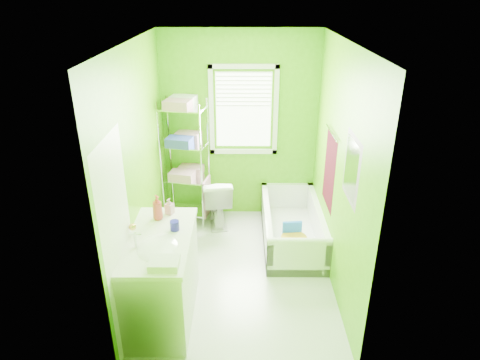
{
  "coord_description": "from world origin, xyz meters",
  "views": [
    {
      "loc": [
        0.04,
        -4.14,
        3.09
      ],
      "look_at": [
        0.01,
        0.25,
        1.07
      ],
      "focal_mm": 32.0,
      "sensor_mm": 36.0,
      "label": 1
    }
  ],
  "objects_px": {
    "bathtub": "(292,231)",
    "vanity": "(162,275)",
    "wire_shelf_unit": "(186,149)",
    "toilet": "(217,200)"
  },
  "relations": [
    {
      "from": "bathtub",
      "to": "vanity",
      "type": "relative_size",
      "value": 1.3
    },
    {
      "from": "toilet",
      "to": "wire_shelf_unit",
      "type": "relative_size",
      "value": 0.39
    },
    {
      "from": "wire_shelf_unit",
      "to": "toilet",
      "type": "bearing_deg",
      "value": -10.83
    },
    {
      "from": "vanity",
      "to": "wire_shelf_unit",
      "type": "bearing_deg",
      "value": 89.08
    },
    {
      "from": "bathtub",
      "to": "toilet",
      "type": "distance_m",
      "value": 1.13
    },
    {
      "from": "bathtub",
      "to": "wire_shelf_unit",
      "type": "height_order",
      "value": "wire_shelf_unit"
    },
    {
      "from": "bathtub",
      "to": "vanity",
      "type": "xyz_separation_m",
      "value": [
        -1.44,
        -1.36,
        0.32
      ]
    },
    {
      "from": "bathtub",
      "to": "wire_shelf_unit",
      "type": "relative_size",
      "value": 0.89
    },
    {
      "from": "bathtub",
      "to": "vanity",
      "type": "height_order",
      "value": "vanity"
    },
    {
      "from": "toilet",
      "to": "vanity",
      "type": "height_order",
      "value": "vanity"
    }
  ]
}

